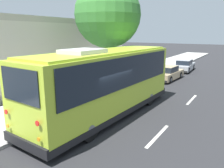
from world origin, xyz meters
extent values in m
plane|color=#28282B|center=(0.00, 0.00, 0.00)|extent=(160.00, 160.00, 0.00)
cube|color=#B2AFA8|center=(0.00, 3.67, 0.07)|extent=(80.00, 4.15, 0.15)
cube|color=#9D9A94|center=(0.00, 1.53, 0.07)|extent=(80.00, 0.14, 0.15)
cube|color=#ADC633|center=(0.98, 0.17, 1.76)|extent=(9.58, 2.85, 3.00)
cube|color=black|center=(0.98, 0.17, 0.40)|extent=(9.63, 2.90, 0.28)
cube|color=black|center=(0.98, 0.17, 2.42)|extent=(8.81, 2.91, 1.44)
cube|color=black|center=(5.74, -0.03, 2.42)|extent=(0.12, 2.15, 1.51)
cube|color=black|center=(-3.78, 0.37, 2.53)|extent=(0.11, 1.97, 1.15)
cube|color=black|center=(5.74, -0.03, 3.12)|extent=(0.12, 1.77, 0.22)
cube|color=#ADC633|center=(0.98, 0.17, 3.30)|extent=(8.99, 2.60, 0.10)
cube|color=silver|center=(-0.71, 0.24, 3.42)|extent=(1.80, 1.46, 0.20)
cube|color=black|center=(5.77, -0.03, 0.44)|extent=(0.21, 2.48, 0.36)
cube|color=black|center=(-3.81, 0.38, 0.44)|extent=(0.21, 2.48, 0.36)
cylinder|color=red|center=(-3.82, 1.26, 1.46)|extent=(0.04, 0.18, 0.18)
cylinder|color=orange|center=(-3.82, 1.26, 0.92)|extent=(0.04, 0.14, 0.14)
cylinder|color=red|center=(-3.89, -0.51, 1.46)|extent=(0.04, 0.18, 0.18)
cylinder|color=orange|center=(-3.89, -0.51, 0.92)|extent=(0.04, 0.14, 0.14)
cube|color=white|center=(5.85, 0.79, 0.61)|extent=(0.05, 0.32, 0.18)
cube|color=white|center=(5.78, -0.85, 0.61)|extent=(0.05, 0.32, 0.18)
cube|color=black|center=(5.49, 1.37, 2.71)|extent=(0.06, 0.10, 0.24)
cylinder|color=black|center=(3.83, 1.13, 0.47)|extent=(0.96, 0.34, 0.95)
cylinder|color=slate|center=(3.83, 1.13, 0.47)|extent=(0.44, 0.34, 0.43)
cylinder|color=black|center=(3.74, -1.02, 0.47)|extent=(0.96, 0.34, 0.95)
cylinder|color=slate|center=(3.74, -1.02, 0.47)|extent=(0.44, 0.34, 0.43)
cylinder|color=black|center=(-1.63, 1.36, 0.47)|extent=(0.96, 0.34, 0.95)
cylinder|color=slate|center=(-1.63, 1.36, 0.47)|extent=(0.44, 0.34, 0.43)
cylinder|color=black|center=(-1.72, -0.79, 0.47)|extent=(0.96, 0.34, 0.95)
cylinder|color=slate|center=(-1.72, -0.79, 0.47)|extent=(0.44, 0.34, 0.43)
cube|color=tan|center=(11.33, 0.45, 0.46)|extent=(4.22, 1.95, 0.61)
cube|color=black|center=(11.22, 0.46, 1.00)|extent=(2.03, 1.60, 0.48)
cube|color=tan|center=(11.22, 0.46, 1.24)|extent=(1.95, 1.56, 0.05)
cube|color=black|center=(13.41, 0.34, 0.25)|extent=(0.17, 1.68, 0.20)
cube|color=black|center=(9.24, 0.56, 0.25)|extent=(0.17, 1.68, 0.20)
cylinder|color=black|center=(12.67, 1.17, 0.31)|extent=(0.62, 0.23, 0.61)
cylinder|color=slate|center=(12.67, 1.17, 0.31)|extent=(0.29, 0.23, 0.28)
cylinder|color=black|center=(12.59, -0.41, 0.31)|extent=(0.62, 0.23, 0.61)
cylinder|color=slate|center=(12.59, -0.41, 0.31)|extent=(0.29, 0.23, 0.28)
cylinder|color=black|center=(10.07, 1.31, 0.31)|extent=(0.62, 0.23, 0.61)
cylinder|color=slate|center=(10.07, 1.31, 0.31)|extent=(0.29, 0.23, 0.28)
cylinder|color=black|center=(9.98, -0.27, 0.31)|extent=(0.62, 0.23, 0.61)
cylinder|color=slate|center=(9.98, -0.27, 0.31)|extent=(0.29, 0.23, 0.28)
cube|color=#A8AAAF|center=(16.94, 0.37, 0.46)|extent=(4.44, 1.86, 0.61)
cube|color=black|center=(16.83, 0.36, 1.00)|extent=(2.14, 1.51, 0.48)
cube|color=#A8AAAF|center=(16.83, 0.36, 1.24)|extent=(2.05, 1.47, 0.05)
cube|color=black|center=(19.14, 0.49, 0.25)|extent=(0.17, 1.57, 0.20)
cube|color=black|center=(14.74, 0.25, 0.25)|extent=(0.17, 1.57, 0.20)
cylinder|color=black|center=(18.28, 1.18, 0.30)|extent=(0.62, 0.23, 0.61)
cylinder|color=slate|center=(18.28, 1.18, 0.30)|extent=(0.29, 0.23, 0.27)
cylinder|color=black|center=(18.36, -0.29, 0.30)|extent=(0.62, 0.23, 0.61)
cylinder|color=slate|center=(18.36, -0.29, 0.30)|extent=(0.29, 0.23, 0.27)
cylinder|color=black|center=(15.53, 1.03, 0.30)|extent=(0.62, 0.23, 0.61)
cylinder|color=slate|center=(15.53, 1.03, 0.30)|extent=(0.29, 0.23, 0.27)
cylinder|color=black|center=(15.61, -0.44, 0.30)|extent=(0.62, 0.23, 0.61)
cylinder|color=slate|center=(15.61, -0.44, 0.30)|extent=(0.29, 0.23, 0.27)
cylinder|color=brown|center=(5.26, 2.93, 1.98)|extent=(0.43, 0.43, 3.67)
sphere|color=#387A33|center=(5.26, 2.93, 5.43)|extent=(4.61, 4.61, 4.61)
cylinder|color=gray|center=(-3.31, 2.02, 0.78)|extent=(0.06, 0.06, 1.26)
cube|color=red|center=(-3.31, 2.02, 1.55)|extent=(0.02, 0.22, 0.28)
cylinder|color=gray|center=(-1.69, 2.02, 0.80)|extent=(0.06, 0.06, 1.29)
cube|color=red|center=(-1.69, 2.02, 1.58)|extent=(0.02, 0.22, 0.28)
cylinder|color=red|center=(8.58, 1.93, 0.47)|extent=(0.22, 0.22, 0.65)
sphere|color=red|center=(8.58, 1.93, 0.86)|extent=(0.20, 0.20, 0.20)
cube|color=beige|center=(1.05, 9.62, 2.45)|extent=(24.66, 6.47, 4.90)
cube|color=#B1A99C|center=(1.05, 6.54, 5.10)|extent=(24.66, 0.30, 0.40)
cube|color=silver|center=(0.14, -2.96, 0.00)|extent=(2.40, 0.14, 0.01)
cube|color=silver|center=(6.14, -2.96, 0.00)|extent=(2.40, 0.14, 0.01)
camera|label=1|loc=(-7.96, -5.86, 4.21)|focal=35.00mm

